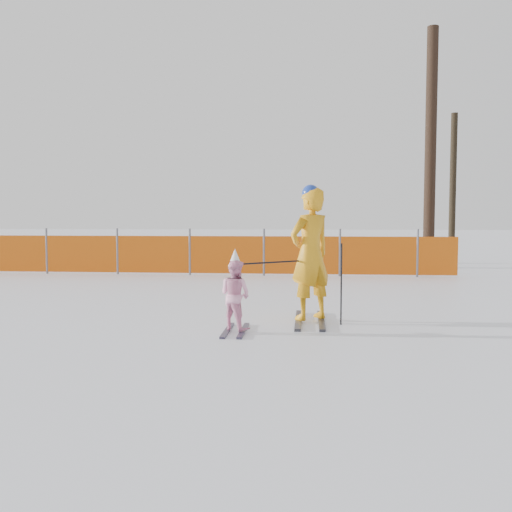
{
  "coord_description": "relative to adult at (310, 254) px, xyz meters",
  "views": [
    {
      "loc": [
        0.74,
        -7.75,
        1.58
      ],
      "look_at": [
        0.0,
        0.5,
        1.0
      ],
      "focal_mm": 40.0,
      "sensor_mm": 36.0,
      "label": 1
    }
  ],
  "objects": [
    {
      "name": "tree_trunks",
      "position": [
        3.92,
        9.78,
        2.35
      ],
      "size": [
        1.4,
        2.06,
        7.25
      ],
      "color": "black",
      "rests_on": "ground"
    },
    {
      "name": "safety_fence",
      "position": [
        -4.72,
        6.57,
        -0.47
      ],
      "size": [
        17.05,
        0.06,
        1.25
      ],
      "color": "#595960",
      "rests_on": "ground"
    },
    {
      "name": "adult",
      "position": [
        0.0,
        0.0,
        0.0
      ],
      "size": [
        0.85,
        1.55,
        2.05
      ],
      "color": "black",
      "rests_on": "ground"
    },
    {
      "name": "ground",
      "position": [
        -0.79,
        -0.74,
        -1.02
      ],
      "size": [
        120.0,
        120.0,
        0.0
      ],
      "primitive_type": "plane",
      "color": "white",
      "rests_on": "ground"
    },
    {
      "name": "ski_poles",
      "position": [
        -0.0,
        -0.3,
        -0.27
      ],
      "size": [
        1.39,
        0.69,
        1.19
      ],
      "color": "black",
      "rests_on": "ground"
    },
    {
      "name": "child",
      "position": [
        -1.02,
        -0.83,
        -0.5
      ],
      "size": [
        0.59,
        1.0,
        1.14
      ],
      "color": "black",
      "rests_on": "ground"
    }
  ]
}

